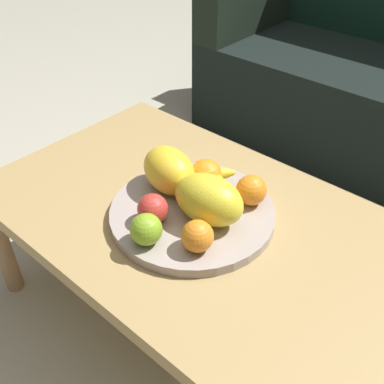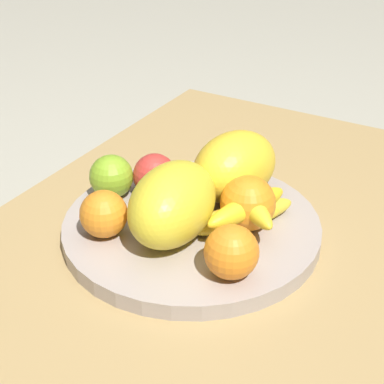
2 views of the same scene
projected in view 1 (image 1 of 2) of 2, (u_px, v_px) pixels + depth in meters
ground_plane at (195, 316)px, 1.35m from camera, size 8.00×8.00×0.00m
coffee_table at (196, 227)px, 1.13m from camera, size 1.07×0.66×0.39m
fruit_bowl at (192, 213)px, 1.10m from camera, size 0.39×0.39×0.03m
melon_large_front at (209, 199)px, 1.02m from camera, size 0.18×0.13×0.11m
melon_smaller_beside at (169, 170)px, 1.12m from camera, size 0.18×0.14×0.11m
orange_front at (197, 236)px, 0.96m from camera, size 0.07×0.07×0.07m
orange_left at (206, 176)px, 1.12m from camera, size 0.08×0.08×0.08m
orange_right at (251, 190)px, 1.08m from camera, size 0.07×0.07×0.07m
apple_front at (153, 209)px, 1.03m from camera, size 0.07×0.07×0.07m
apple_left at (146, 229)px, 0.98m from camera, size 0.07×0.07×0.07m
banana_bunch at (206, 181)px, 1.13m from camera, size 0.17×0.14×0.06m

